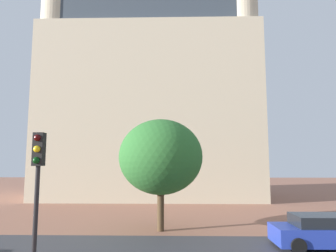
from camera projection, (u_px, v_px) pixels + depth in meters
landmark_building at (147, 94)px, 33.70m from camera, size 22.47×11.25×34.91m
car_blue at (320, 232)px, 13.35m from camera, size 4.11×2.08×1.42m
traffic_light_pole at (37, 184)px, 8.05m from camera, size 0.28×0.34×4.56m
tree_curb_far at (161, 157)px, 16.95m from camera, size 4.68×4.68×6.15m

